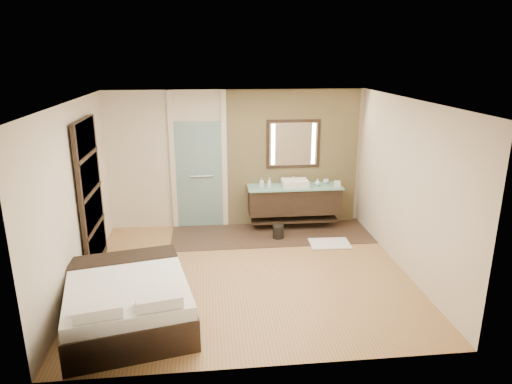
{
  "coord_description": "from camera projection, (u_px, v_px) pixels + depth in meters",
  "views": [
    {
      "loc": [
        -0.56,
        -6.51,
        3.35
      ],
      "look_at": [
        0.2,
        0.6,
        1.17
      ],
      "focal_mm": 32.0,
      "sensor_mm": 36.0,
      "label": 1
    }
  ],
  "objects": [
    {
      "name": "bed",
      "position": [
        128.0,
        300.0,
        5.87
      ],
      "size": [
        1.87,
        2.16,
        0.73
      ],
      "rotation": [
        0.0,
        0.0,
        0.21
      ],
      "color": "black",
      "rests_on": "floor"
    },
    {
      "name": "soap_bottle_a",
      "position": [
        269.0,
        183.0,
        8.75
      ],
      "size": [
        0.1,
        0.1,
        0.2
      ],
      "primitive_type": "imported",
      "rotation": [
        0.0,
        0.0,
        0.39
      ],
      "color": "silver",
      "rests_on": "vanity"
    },
    {
      "name": "stone_wall",
      "position": [
        292.0,
        158.0,
        9.05
      ],
      "size": [
        2.6,
        0.08,
        2.7
      ],
      "primitive_type": "cube",
      "color": "tan",
      "rests_on": "floor"
    },
    {
      "name": "soap_bottle_b",
      "position": [
        262.0,
        182.0,
        8.83
      ],
      "size": [
        0.08,
        0.08,
        0.17
      ],
      "primitive_type": "imported",
      "rotation": [
        0.0,
        0.0,
        -0.01
      ],
      "color": "#B2B2B2",
      "rests_on": "vanity"
    },
    {
      "name": "tissue_box",
      "position": [
        337.0,
        184.0,
        8.86
      ],
      "size": [
        0.15,
        0.15,
        0.1
      ],
      "primitive_type": "cube",
      "rotation": [
        0.0,
        0.0,
        -0.25
      ],
      "color": "silver",
      "rests_on": "vanity"
    },
    {
      "name": "soap_bottle_c",
      "position": [
        318.0,
        182.0,
        8.9
      ],
      "size": [
        0.12,
        0.12,
        0.14
      ],
      "primitive_type": "imported",
      "rotation": [
        0.0,
        0.0,
        -0.09
      ],
      "color": "#AAD6D5",
      "rests_on": "vanity"
    },
    {
      "name": "frosted_door",
      "position": [
        199.0,
        171.0,
        8.91
      ],
      "size": [
        1.1,
        0.12,
        2.7
      ],
      "color": "#ADDBDA",
      "rests_on": "floor"
    },
    {
      "name": "bath_mat",
      "position": [
        330.0,
        243.0,
        8.33
      ],
      "size": [
        0.74,
        0.53,
        0.02
      ],
      "primitive_type": "cube",
      "rotation": [
        0.0,
        0.0,
        -0.04
      ],
      "color": "white",
      "rests_on": "floor"
    },
    {
      "name": "waste_bin",
      "position": [
        278.0,
        232.0,
        8.57
      ],
      "size": [
        0.26,
        0.26,
        0.26
      ],
      "primitive_type": "cylinder",
      "rotation": [
        0.0,
        0.0,
        0.33
      ],
      "color": "black",
      "rests_on": "floor"
    },
    {
      "name": "shoji_partition",
      "position": [
        91.0,
        195.0,
        7.2
      ],
      "size": [
        0.06,
        1.2,
        2.4
      ],
      "color": "black",
      "rests_on": "floor"
    },
    {
      "name": "floor",
      "position": [
        248.0,
        274.0,
        7.23
      ],
      "size": [
        5.0,
        5.0,
        0.0
      ],
      "primitive_type": "plane",
      "color": "olive",
      "rests_on": "ground"
    },
    {
      "name": "mirror_unit",
      "position": [
        293.0,
        144.0,
        8.91
      ],
      "size": [
        1.06,
        0.04,
        0.96
      ],
      "color": "black",
      "rests_on": "stone_wall"
    },
    {
      "name": "tile_strip",
      "position": [
        271.0,
        234.0,
        8.81
      ],
      "size": [
        3.8,
        1.3,
        0.01
      ],
      "primitive_type": "cube",
      "color": "#372A1E",
      "rests_on": "floor"
    },
    {
      "name": "vanity",
      "position": [
        294.0,
        200.0,
        8.99
      ],
      "size": [
        1.85,
        0.55,
        0.88
      ],
      "color": "black",
      "rests_on": "stone_wall"
    },
    {
      "name": "cup",
      "position": [
        326.0,
        181.0,
        9.06
      ],
      "size": [
        0.12,
        0.12,
        0.09
      ],
      "primitive_type": "imported",
      "rotation": [
        0.0,
        0.0,
        -0.13
      ],
      "color": "white",
      "rests_on": "vanity"
    }
  ]
}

